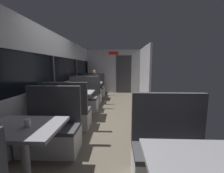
# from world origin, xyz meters

# --- Properties ---
(ground_plane) EXTENTS (3.30, 9.20, 0.02)m
(ground_plane) POSITION_xyz_m (0.00, 0.00, -0.01)
(ground_plane) COLOR #665B4C
(carriage_window_panel_left) EXTENTS (0.09, 8.48, 2.30)m
(carriage_window_panel_left) POSITION_xyz_m (-1.45, 0.00, 1.11)
(carriage_window_panel_left) COLOR #B2B2B7
(carriage_window_panel_left) RESTS_ON ground_plane
(carriage_end_bulkhead) EXTENTS (2.90, 0.11, 2.30)m
(carriage_end_bulkhead) POSITION_xyz_m (0.06, 4.19, 1.14)
(carriage_end_bulkhead) COLOR #B2B2B7
(carriage_end_bulkhead) RESTS_ON ground_plane
(carriage_aisle_panel_right) EXTENTS (0.08, 2.40, 2.30)m
(carriage_aisle_panel_right) POSITION_xyz_m (1.45, 3.00, 1.15)
(carriage_aisle_panel_right) COLOR #B2B2B7
(carriage_aisle_panel_right) RESTS_ON ground_plane
(dining_table_near_window) EXTENTS (0.90, 0.70, 0.74)m
(dining_table_near_window) POSITION_xyz_m (-0.89, -2.09, 0.64)
(dining_table_near_window) COLOR #9E9EA3
(dining_table_near_window) RESTS_ON ground_plane
(bench_near_window_facing_entry) EXTENTS (0.95, 0.50, 1.10)m
(bench_near_window_facing_entry) POSITION_xyz_m (-0.89, -1.39, 0.33)
(bench_near_window_facing_entry) COLOR silver
(bench_near_window_facing_entry) RESTS_ON ground_plane
(dining_table_mid_window) EXTENTS (0.90, 0.70, 0.74)m
(dining_table_mid_window) POSITION_xyz_m (-0.89, 0.22, 0.64)
(dining_table_mid_window) COLOR #9E9EA3
(dining_table_mid_window) RESTS_ON ground_plane
(bench_mid_window_facing_end) EXTENTS (0.95, 0.50, 1.10)m
(bench_mid_window_facing_end) POSITION_xyz_m (-0.89, -0.48, 0.33)
(bench_mid_window_facing_end) COLOR silver
(bench_mid_window_facing_end) RESTS_ON ground_plane
(bench_mid_window_facing_entry) EXTENTS (0.95, 0.50, 1.10)m
(bench_mid_window_facing_entry) POSITION_xyz_m (-0.89, 0.92, 0.33)
(bench_mid_window_facing_entry) COLOR silver
(bench_mid_window_facing_entry) RESTS_ON ground_plane
(dining_table_far_window) EXTENTS (0.90, 0.70, 0.74)m
(dining_table_far_window) POSITION_xyz_m (-0.89, 2.54, 0.64)
(dining_table_far_window) COLOR #9E9EA3
(dining_table_far_window) RESTS_ON ground_plane
(bench_far_window_facing_end) EXTENTS (0.95, 0.50, 1.10)m
(bench_far_window_facing_end) POSITION_xyz_m (-0.89, 1.84, 0.33)
(bench_far_window_facing_end) COLOR silver
(bench_far_window_facing_end) RESTS_ON ground_plane
(bench_far_window_facing_entry) EXTENTS (0.95, 0.50, 1.10)m
(bench_far_window_facing_entry) POSITION_xyz_m (-0.89, 3.23, 0.33)
(bench_far_window_facing_entry) COLOR silver
(bench_far_window_facing_entry) RESTS_ON ground_plane
(bench_front_aisle_facing_entry) EXTENTS (0.95, 0.50, 1.10)m
(bench_front_aisle_facing_entry) POSITION_xyz_m (0.89, -1.99, 0.33)
(bench_front_aisle_facing_entry) COLOR silver
(bench_front_aisle_facing_entry) RESTS_ON ground_plane
(seated_passenger) EXTENTS (0.47, 0.55, 1.26)m
(seated_passenger) POSITION_xyz_m (-0.89, 3.16, 0.54)
(seated_passenger) COLOR #26262D
(seated_passenger) RESTS_ON ground_plane
(coffee_cup_primary) EXTENTS (0.07, 0.07, 0.09)m
(coffee_cup_primary) POSITION_xyz_m (-0.73, 2.60, 0.79)
(coffee_cup_primary) COLOR white
(coffee_cup_primary) RESTS_ON dining_table_far_window
(coffee_cup_secondary) EXTENTS (0.07, 0.07, 0.09)m
(coffee_cup_secondary) POSITION_xyz_m (-0.82, -2.10, 0.79)
(coffee_cup_secondary) COLOR white
(coffee_cup_secondary) RESTS_ON dining_table_near_window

